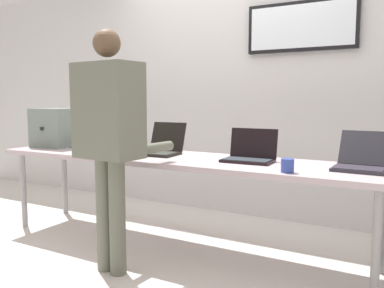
% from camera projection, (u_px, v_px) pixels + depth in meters
% --- Properties ---
extents(ground, '(8.00, 8.00, 0.04)m').
position_uv_depth(ground, '(175.00, 248.00, 3.25)').
color(ground, silver).
extents(back_wall, '(8.00, 0.11, 2.49)m').
position_uv_depth(back_wall, '(234.00, 91.00, 4.08)').
color(back_wall, silver).
rests_on(back_wall, ground).
extents(workbench, '(3.18, 0.70, 0.73)m').
position_uv_depth(workbench, '(175.00, 162.00, 3.17)').
color(workbench, '#B5A1A7').
rests_on(workbench, ground).
extents(equipment_box, '(0.39, 0.38, 0.37)m').
position_uv_depth(equipment_box, '(58.00, 127.00, 3.84)').
color(equipment_box, slate).
rests_on(equipment_box, workbench).
extents(laptop_station_0, '(0.34, 0.36, 0.24)m').
position_uv_depth(laptop_station_0, '(94.00, 143.00, 3.67)').
color(laptop_station_0, '#AEB5B8').
rests_on(laptop_station_0, workbench).
extents(laptop_station_1, '(0.33, 0.36, 0.26)m').
position_uv_depth(laptop_station_1, '(162.00, 147.00, 3.30)').
color(laptop_station_1, black).
rests_on(laptop_station_1, workbench).
extents(laptop_station_2, '(0.36, 0.27, 0.23)m').
position_uv_depth(laptop_station_2, '(250.00, 154.00, 2.92)').
color(laptop_station_2, black).
rests_on(laptop_station_2, workbench).
extents(laptop_station_3, '(0.33, 0.39, 0.24)m').
position_uv_depth(laptop_station_3, '(361.00, 161.00, 2.59)').
color(laptop_station_3, '#27262D').
rests_on(laptop_station_3, workbench).
extents(person, '(0.47, 0.61, 1.63)m').
position_uv_depth(person, '(110.00, 129.00, 2.66)').
color(person, '#636656').
rests_on(person, ground).
extents(coffee_mug, '(0.08, 0.08, 0.09)m').
position_uv_depth(coffee_mug, '(287.00, 166.00, 2.48)').
color(coffee_mug, '#3146A3').
rests_on(coffee_mug, workbench).
extents(paper_sheet, '(0.28, 0.34, 0.00)m').
position_uv_depth(paper_sheet, '(117.00, 155.00, 3.24)').
color(paper_sheet, white).
rests_on(paper_sheet, workbench).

